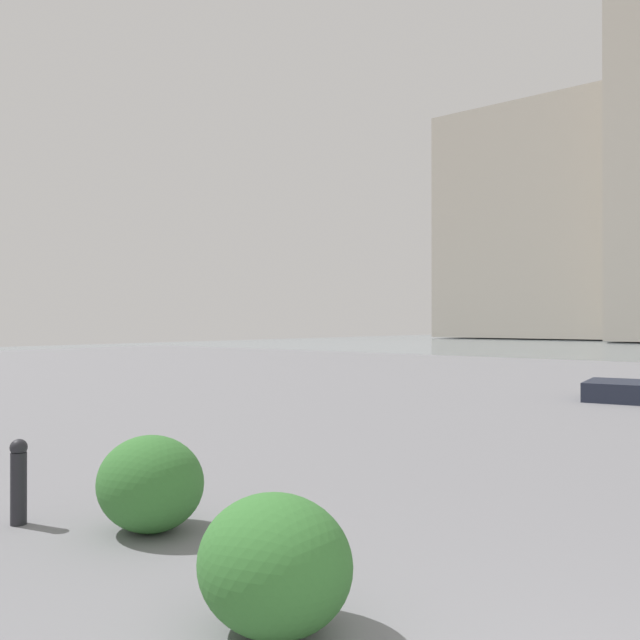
% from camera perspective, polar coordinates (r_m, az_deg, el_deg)
% --- Properties ---
extents(building_annex, '(17.92, 13.47, 23.56)m').
position_cam_1_polar(building_annex, '(73.89, 18.48, 7.74)').
color(building_annex, '#B2A899').
rests_on(building_annex, ground).
extents(bollard_near, '(0.13, 0.13, 0.66)m').
position_cam_1_polar(bollard_near, '(5.66, -24.91, -12.58)').
color(bollard_near, '#232328').
rests_on(bollard_near, ground).
extents(shrub_round, '(0.82, 0.74, 0.70)m').
position_cam_1_polar(shrub_round, '(3.48, -4.01, -20.56)').
color(shrub_round, '#387533').
rests_on(shrub_round, ground).
extents(shrub_wide, '(0.84, 0.75, 0.71)m').
position_cam_1_polar(shrub_wide, '(5.15, -14.65, -13.69)').
color(shrub_wide, '#387533').
rests_on(shrub_wide, ground).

